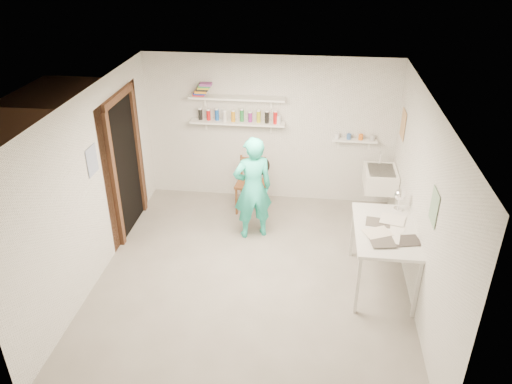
# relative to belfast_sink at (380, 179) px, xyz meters

# --- Properties ---
(floor) EXTENTS (4.00, 4.50, 0.02)m
(floor) POSITION_rel_belfast_sink_xyz_m (-1.75, -1.70, -0.71)
(floor) COLOR slate
(floor) RESTS_ON ground
(ceiling) EXTENTS (4.00, 4.50, 0.02)m
(ceiling) POSITION_rel_belfast_sink_xyz_m (-1.75, -1.70, 1.71)
(ceiling) COLOR silver
(ceiling) RESTS_ON wall_back
(wall_back) EXTENTS (4.00, 0.02, 2.40)m
(wall_back) POSITION_rel_belfast_sink_xyz_m (-1.75, 0.56, 0.50)
(wall_back) COLOR silver
(wall_back) RESTS_ON ground
(wall_front) EXTENTS (4.00, 0.02, 2.40)m
(wall_front) POSITION_rel_belfast_sink_xyz_m (-1.75, -3.96, 0.50)
(wall_front) COLOR silver
(wall_front) RESTS_ON ground
(wall_left) EXTENTS (0.02, 4.50, 2.40)m
(wall_left) POSITION_rel_belfast_sink_xyz_m (-3.76, -1.70, 0.50)
(wall_left) COLOR silver
(wall_left) RESTS_ON ground
(wall_right) EXTENTS (0.02, 4.50, 2.40)m
(wall_right) POSITION_rel_belfast_sink_xyz_m (0.26, -1.70, 0.50)
(wall_right) COLOR silver
(wall_right) RESTS_ON ground
(doorway_recess) EXTENTS (0.02, 0.90, 2.00)m
(doorway_recess) POSITION_rel_belfast_sink_xyz_m (-3.74, -0.65, 0.30)
(doorway_recess) COLOR black
(doorway_recess) RESTS_ON wall_left
(corridor_box) EXTENTS (1.40, 1.50, 2.10)m
(corridor_box) POSITION_rel_belfast_sink_xyz_m (-4.45, -0.65, 0.35)
(corridor_box) COLOR brown
(corridor_box) RESTS_ON ground
(door_lintel) EXTENTS (0.06, 1.05, 0.10)m
(door_lintel) POSITION_rel_belfast_sink_xyz_m (-3.72, -0.65, 1.35)
(door_lintel) COLOR brown
(door_lintel) RESTS_ON wall_left
(door_jamb_near) EXTENTS (0.06, 0.10, 2.00)m
(door_jamb_near) POSITION_rel_belfast_sink_xyz_m (-3.72, -1.15, 0.30)
(door_jamb_near) COLOR brown
(door_jamb_near) RESTS_ON ground
(door_jamb_far) EXTENTS (0.06, 0.10, 2.00)m
(door_jamb_far) POSITION_rel_belfast_sink_xyz_m (-3.72, -0.15, 0.30)
(door_jamb_far) COLOR brown
(door_jamb_far) RESTS_ON ground
(shelf_lower) EXTENTS (1.50, 0.22, 0.03)m
(shelf_lower) POSITION_rel_belfast_sink_xyz_m (-2.25, 0.43, 0.65)
(shelf_lower) COLOR white
(shelf_lower) RESTS_ON wall_back
(shelf_upper) EXTENTS (1.50, 0.22, 0.03)m
(shelf_upper) POSITION_rel_belfast_sink_xyz_m (-2.25, 0.43, 1.05)
(shelf_upper) COLOR white
(shelf_upper) RESTS_ON wall_back
(ledge_shelf) EXTENTS (0.70, 0.14, 0.03)m
(ledge_shelf) POSITION_rel_belfast_sink_xyz_m (-0.40, 0.47, 0.42)
(ledge_shelf) COLOR white
(ledge_shelf) RESTS_ON wall_back
(poster_left) EXTENTS (0.01, 0.28, 0.36)m
(poster_left) POSITION_rel_belfast_sink_xyz_m (-3.74, -1.65, 0.85)
(poster_left) COLOR #334C7F
(poster_left) RESTS_ON wall_left
(poster_right_a) EXTENTS (0.01, 0.34, 0.42)m
(poster_right_a) POSITION_rel_belfast_sink_xyz_m (0.24, 0.10, 0.85)
(poster_right_a) COLOR #995933
(poster_right_a) RESTS_ON wall_right
(poster_right_b) EXTENTS (0.01, 0.30, 0.38)m
(poster_right_b) POSITION_rel_belfast_sink_xyz_m (0.24, -2.25, 0.80)
(poster_right_b) COLOR #3F724C
(poster_right_b) RESTS_ON wall_right
(belfast_sink) EXTENTS (0.48, 0.60, 0.30)m
(belfast_sink) POSITION_rel_belfast_sink_xyz_m (0.00, 0.00, 0.00)
(belfast_sink) COLOR white
(belfast_sink) RESTS_ON wall_right
(man) EXTENTS (0.67, 0.56, 1.56)m
(man) POSITION_rel_belfast_sink_xyz_m (-1.87, -0.70, 0.08)
(man) COLOR #29D0B3
(man) RESTS_ON ground
(wall_clock) EXTENTS (0.27, 0.14, 0.28)m
(wall_clock) POSITION_rel_belfast_sink_xyz_m (-1.79, -0.49, 0.34)
(wall_clock) COLOR beige
(wall_clock) RESTS_ON man
(wooden_chair) EXTENTS (0.48, 0.46, 0.95)m
(wooden_chair) POSITION_rel_belfast_sink_xyz_m (-1.99, 0.03, -0.22)
(wooden_chair) COLOR brown
(wooden_chair) RESTS_ON ground
(work_table) EXTENTS (0.75, 1.25, 0.83)m
(work_table) POSITION_rel_belfast_sink_xyz_m (-0.11, -1.66, -0.28)
(work_table) COLOR silver
(work_table) RESTS_ON ground
(desk_lamp) EXTENTS (0.16, 0.16, 0.16)m
(desk_lamp) POSITION_rel_belfast_sink_xyz_m (0.10, -1.16, 0.35)
(desk_lamp) COLOR white
(desk_lamp) RESTS_ON work_table
(spray_cans) EXTENTS (1.32, 0.06, 0.17)m
(spray_cans) POSITION_rel_belfast_sink_xyz_m (-2.25, 0.43, 0.75)
(spray_cans) COLOR black
(spray_cans) RESTS_ON shelf_lower
(book_stack) EXTENTS (0.30, 0.14, 0.20)m
(book_stack) POSITION_rel_belfast_sink_xyz_m (-2.79, 0.43, 1.16)
(book_stack) COLOR red
(book_stack) RESTS_ON shelf_upper
(ledge_pots) EXTENTS (0.48, 0.07, 0.09)m
(ledge_pots) POSITION_rel_belfast_sink_xyz_m (-0.40, 0.47, 0.48)
(ledge_pots) COLOR silver
(ledge_pots) RESTS_ON ledge_shelf
(papers) EXTENTS (0.30, 0.22, 0.03)m
(papers) POSITION_rel_belfast_sink_xyz_m (-0.11, -1.66, 0.15)
(papers) COLOR silver
(papers) RESTS_ON work_table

